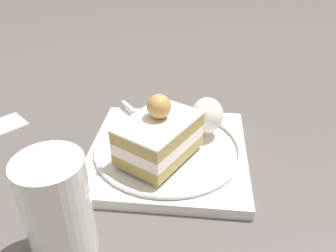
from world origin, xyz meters
The scene contains 6 objects.
ground_plane centered at (0.00, 0.00, 0.00)m, with size 2.40×2.40×0.00m, color #58514F.
dessert_plate centered at (-0.01, -0.01, 0.01)m, with size 0.22×0.22×0.02m.
cake_slice centered at (0.00, 0.01, 0.05)m, with size 0.11×0.13×0.08m.
whipped_cream_dollop centered at (-0.06, -0.04, 0.05)m, with size 0.05×0.05×0.05m, color white.
fork centered at (0.03, -0.06, 0.02)m, with size 0.08×0.11×0.00m.
drink_glass_far centered at (0.08, 0.15, 0.05)m, with size 0.06×0.06×0.11m.
Camera 1 is at (-0.03, 0.37, 0.29)m, focal length 36.66 mm.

